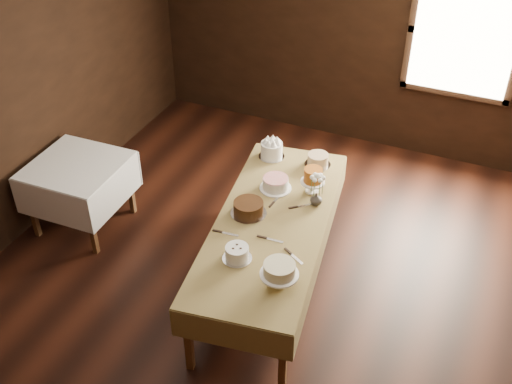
% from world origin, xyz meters
% --- Properties ---
extents(floor, '(5.00, 6.00, 0.01)m').
position_xyz_m(floor, '(0.00, 0.00, 0.00)').
color(floor, black).
rests_on(floor, ground).
extents(wall_back, '(5.00, 0.02, 2.80)m').
position_xyz_m(wall_back, '(0.00, 3.00, 1.40)').
color(wall_back, black).
rests_on(wall_back, ground).
extents(wall_left, '(0.02, 6.00, 2.80)m').
position_xyz_m(wall_left, '(-2.50, 0.00, 1.40)').
color(wall_left, black).
rests_on(wall_left, ground).
extents(window, '(1.10, 0.05, 1.30)m').
position_xyz_m(window, '(1.30, 2.94, 1.60)').
color(window, '#FFEABF').
rests_on(window, wall_back).
extents(display_table, '(1.31, 2.59, 0.77)m').
position_xyz_m(display_table, '(0.20, 0.08, 0.71)').
color(display_table, '#4D301B').
rests_on(display_table, ground).
extents(side_table, '(0.93, 0.93, 0.77)m').
position_xyz_m(side_table, '(-1.97, 0.13, 0.68)').
color(side_table, '#4D301B').
rests_on(side_table, ground).
extents(cake_meringue, '(0.29, 0.29, 0.17)m').
position_xyz_m(cake_meringue, '(-0.20, 1.05, 0.85)').
color(cake_meringue, silver).
rests_on(cake_meringue, display_table).
extents(cake_speckled, '(0.29, 0.29, 0.13)m').
position_xyz_m(cake_speckled, '(0.28, 1.10, 0.83)').
color(cake_speckled, silver).
rests_on(cake_speckled, display_table).
extents(cake_lattice, '(0.35, 0.35, 0.11)m').
position_xyz_m(cake_lattice, '(0.05, 0.55, 0.82)').
color(cake_lattice, white).
rests_on(cake_lattice, display_table).
extents(cake_caramel, '(0.24, 0.24, 0.27)m').
position_xyz_m(cake_caramel, '(0.38, 0.65, 0.88)').
color(cake_caramel, white).
rests_on(cake_caramel, display_table).
extents(cake_chocolate, '(0.35, 0.35, 0.13)m').
position_xyz_m(cake_chocolate, '(-0.03, 0.10, 0.83)').
color(cake_chocolate, silver).
rests_on(cake_chocolate, display_table).
extents(cake_swirl, '(0.28, 0.28, 0.13)m').
position_xyz_m(cake_swirl, '(0.13, -0.50, 0.83)').
color(cake_swirl, silver).
rests_on(cake_swirl, display_table).
extents(cake_cream, '(0.35, 0.35, 0.22)m').
position_xyz_m(cake_cream, '(0.56, -0.62, 0.86)').
color(cake_cream, white).
rests_on(cake_cream, display_table).
extents(cake_server_a, '(0.24, 0.04, 0.01)m').
position_xyz_m(cake_server_a, '(0.33, -0.15, 0.77)').
color(cake_server_a, silver).
rests_on(cake_server_a, display_table).
extents(cake_server_b, '(0.22, 0.14, 0.01)m').
position_xyz_m(cake_server_b, '(0.59, -0.30, 0.77)').
color(cake_server_b, silver).
rests_on(cake_server_b, display_table).
extents(cake_server_c, '(0.04, 0.24, 0.01)m').
position_xyz_m(cake_server_c, '(0.12, 0.42, 0.77)').
color(cake_server_c, silver).
rests_on(cake_server_c, display_table).
extents(cake_server_d, '(0.20, 0.18, 0.01)m').
position_xyz_m(cake_server_d, '(0.40, 0.42, 0.77)').
color(cake_server_d, silver).
rests_on(cake_server_d, display_table).
extents(cake_server_e, '(0.24, 0.05, 0.01)m').
position_xyz_m(cake_server_e, '(-0.05, -0.23, 0.77)').
color(cake_server_e, silver).
rests_on(cake_server_e, display_table).
extents(flower_vase, '(0.12, 0.12, 0.12)m').
position_xyz_m(flower_vase, '(0.48, 0.48, 0.83)').
color(flower_vase, '#2D2823').
rests_on(flower_vase, display_table).
extents(flower_bouquet, '(0.14, 0.14, 0.20)m').
position_xyz_m(flower_bouquet, '(0.48, 0.48, 1.01)').
color(flower_bouquet, white).
rests_on(flower_bouquet, flower_vase).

